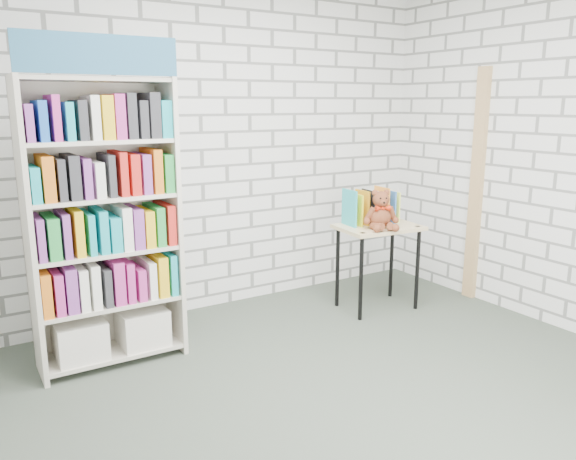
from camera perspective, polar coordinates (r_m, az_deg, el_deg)
ground at (r=3.57m, az=5.40°, el=-17.31°), size 4.50×4.50×0.00m
room_shell at (r=3.09m, az=6.11°, el=12.66°), size 4.52×4.02×2.81m
bookshelf at (r=3.98m, az=-18.20°, el=0.74°), size 0.98×0.38×2.20m
display_table at (r=4.95m, az=9.15°, el=-0.73°), size 0.74×0.55×0.75m
table_books at (r=4.99m, az=8.51°, el=2.32°), size 0.50×0.26×0.29m
teddy_bear at (r=4.79m, az=9.44°, el=1.70°), size 0.31×0.30×0.33m
door_trim at (r=5.39m, az=18.60°, el=4.23°), size 0.05×0.12×2.10m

